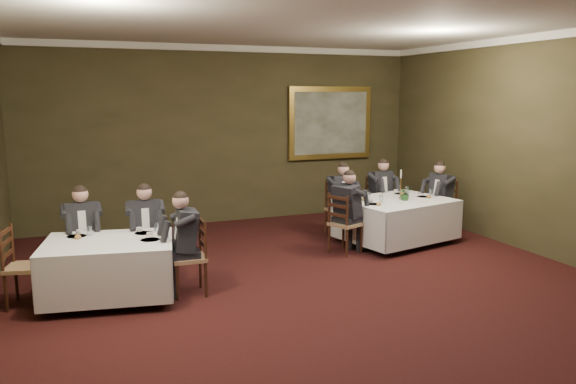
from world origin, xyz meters
TOP-DOWN VIEW (x-y plane):
  - ground at (0.00, 0.00)m, footprint 10.00×10.00m
  - ceiling at (0.00, 0.00)m, footprint 8.00×10.00m
  - back_wall at (0.00, 5.00)m, footprint 8.00×0.10m
  - crown_molding at (0.00, 0.00)m, footprint 8.00×10.00m
  - table_main at (2.26, 2.26)m, footprint 2.10×1.77m
  - table_second at (-2.59, 1.21)m, footprint 1.76×1.45m
  - chair_main_backleft at (1.57, 3.07)m, footprint 0.49×0.47m
  - diner_main_backleft at (1.57, 3.06)m, footprint 0.45×0.52m
  - chair_main_backright at (2.53, 3.29)m, footprint 0.48×0.46m
  - diner_main_backright at (2.54, 3.28)m, footprint 0.45×0.51m
  - chair_main_endleft at (1.13, 2.00)m, footprint 0.56×0.57m
  - diner_main_endleft at (1.14, 2.01)m, footprint 0.60×0.55m
  - chair_main_endright at (3.39, 2.52)m, footprint 0.50×0.51m
  - diner_main_endright at (3.38, 2.51)m, footprint 0.55×0.49m
  - chair_sec_backleft at (-2.87, 2.08)m, footprint 0.45×0.43m
  - diner_sec_backleft at (-2.87, 2.07)m, footprint 0.43×0.49m
  - chair_sec_backright at (-2.04, 1.94)m, footprint 0.47×0.46m
  - diner_sec_backright at (-2.04, 1.93)m, footprint 0.44×0.51m
  - chair_sec_endright at (-1.61, 1.05)m, footprint 0.44×0.46m
  - diner_sec_endright at (-1.62, 1.05)m, footprint 0.50×0.43m
  - chair_sec_endleft at (-3.57, 1.38)m, footprint 0.51×0.53m
  - centerpiece at (2.37, 2.17)m, footprint 0.26×0.24m
  - candlestick at (2.40, 2.38)m, footprint 0.08×0.08m
  - place_setting_table_main at (1.75, 2.55)m, footprint 0.33×0.31m
  - place_setting_table_second at (-2.90, 1.64)m, footprint 0.33×0.31m
  - painting at (2.26, 4.94)m, footprint 1.89×0.09m

SIDE VIEW (x-z plane):
  - ground at x=0.00m, z-range 0.00..0.00m
  - chair_main_backleft at x=1.57m, z-range -0.22..0.78m
  - chair_main_backright at x=2.53m, z-range -0.22..0.78m
  - chair_main_endleft at x=1.13m, z-range -0.22..0.78m
  - chair_main_endright at x=3.39m, z-range -0.22..0.78m
  - chair_sec_backleft at x=-2.87m, z-range -0.22..0.78m
  - chair_sec_backright at x=-2.04m, z-range -0.22..0.78m
  - chair_sec_endright at x=-1.61m, z-range -0.22..0.78m
  - chair_sec_endleft at x=-3.57m, z-range -0.22..0.78m
  - table_second at x=-2.59m, z-range 0.12..0.78m
  - table_main at x=2.26m, z-range 0.12..0.78m
  - diner_main_backleft at x=1.57m, z-range -0.16..1.19m
  - diner_main_backright at x=2.54m, z-range -0.16..1.19m
  - diner_main_endleft at x=1.14m, z-range -0.16..1.19m
  - diner_main_endright at x=3.38m, z-range -0.16..1.19m
  - diner_sec_backleft at x=-2.87m, z-range -0.16..1.19m
  - diner_sec_backright at x=-2.04m, z-range -0.16..1.19m
  - diner_sec_endright at x=-1.62m, z-range -0.16..1.19m
  - place_setting_table_main at x=1.75m, z-range 0.73..0.87m
  - place_setting_table_second at x=-2.90m, z-range 0.73..0.87m
  - centerpiece at x=2.37m, z-range 0.77..1.02m
  - candlestick at x=2.40m, z-range 0.70..1.21m
  - back_wall at x=0.00m, z-range 0.00..3.50m
  - painting at x=2.26m, z-range 1.19..2.72m
  - crown_molding at x=0.00m, z-range 3.38..3.50m
  - ceiling at x=0.00m, z-range 3.45..3.55m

